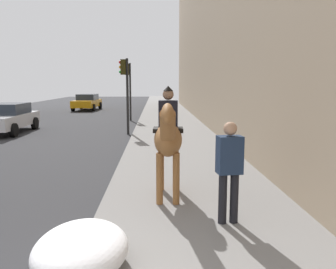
{
  "coord_description": "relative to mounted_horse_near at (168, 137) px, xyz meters",
  "views": [
    {
      "loc": [
        -2.94,
        -1.09,
        2.44
      ],
      "look_at": [
        4.0,
        -1.34,
        1.4
      ],
      "focal_mm": 37.0,
      "sensor_mm": 36.0,
      "label": 1
    }
  ],
  "objects": [
    {
      "name": "traffic_light_near_curb",
      "position": [
        9.64,
        1.66,
        1.04
      ],
      "size": [
        0.2,
        0.44,
        3.57
      ],
      "color": "black",
      "rests_on": "ground"
    },
    {
      "name": "mounted_horse_near",
      "position": [
        0.0,
        0.0,
        0.0
      ],
      "size": [
        2.15,
        0.63,
        2.26
      ],
      "rotation": [
        0.0,
        0.0,
        3.1
      ],
      "color": "brown",
      "rests_on": "sidewalk_slab"
    },
    {
      "name": "traffic_light_far_curb",
      "position": [
        15.7,
        1.97,
        1.12
      ],
      "size": [
        0.2,
        0.44,
        3.7
      ],
      "color": "black",
      "rests_on": "ground"
    },
    {
      "name": "car_near_lane",
      "position": [
        10.4,
        7.54,
        -0.62
      ],
      "size": [
        4.45,
        1.95,
        1.44
      ],
      "rotation": [
        0.0,
        0.0,
        3.14
      ],
      "color": "silver",
      "rests_on": "ground"
    },
    {
      "name": "pedestrian_greeting",
      "position": [
        -1.31,
        -0.95,
        -0.27
      ],
      "size": [
        0.31,
        0.43,
        1.7
      ],
      "rotation": [
        0.0,
        0.0,
        0.13
      ],
      "color": "black",
      "rests_on": "sidewalk_slab"
    },
    {
      "name": "car_mid_lane",
      "position": [
        24.86,
        6.46,
        -0.62
      ],
      "size": [
        4.52,
        2.18,
        1.44
      ],
      "rotation": [
        0.0,
        0.0,
        3.09
      ],
      "color": "orange",
      "rests_on": "ground"
    },
    {
      "name": "snow_pile_near",
      "position": [
        -2.7,
        1.18,
        -0.98
      ],
      "size": [
        1.53,
        1.17,
        0.53
      ],
      "primitive_type": "ellipsoid",
      "color": "white",
      "rests_on": "sidewalk_slab"
    }
  ]
}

